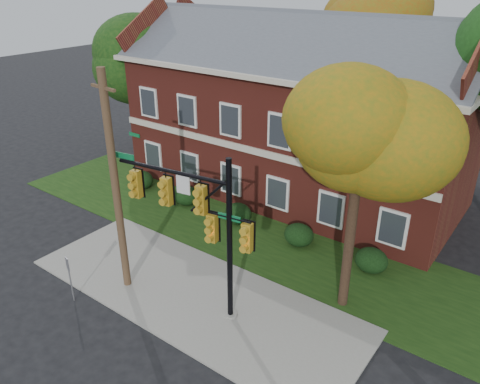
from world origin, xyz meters
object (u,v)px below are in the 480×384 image
Objects in this scene: hedge_center at (238,214)px; tree_near_right at (367,140)px; hedge_left at (186,195)px; sign_post at (69,272)px; hedge_far_right at (371,260)px; tree_left_rear at (152,57)px; hedge_right at (299,235)px; apartment_building at (296,104)px; utility_pole at (115,186)px; hedge_far_left at (142,180)px; traffic_signal at (201,217)px; tree_far_rear at (383,19)px.

hedge_center is 0.16× the size of tree_near_right.
sign_post is (2.07, -8.70, 0.81)m from hedge_left.
hedge_far_right is at bearing 0.00° from hedge_left.
hedge_left is at bearing -33.59° from tree_left_rear.
sign_post is at bearing -119.53° from hedge_right.
sign_post is (-8.65, -5.87, -5.34)m from tree_near_right.
apartment_building is at bearing 123.67° from hedge_right.
utility_pole is 3.73m from sign_post.
hedge_far_left is (-7.00, -5.25, -4.46)m from apartment_building.
hedge_far_left is 0.22× the size of traffic_signal.
apartment_building is 1.63× the size of tree_far_rear.
traffic_signal is (-4.33, -3.17, -2.78)m from tree_near_right.
hedge_left is 0.22× the size of traffic_signal.
tree_left_rear is 4.52× the size of sign_post.
tree_near_right reaches higher than sign_post.
tree_left_rear is (-9.73, -1.12, 1.69)m from apartment_building.
utility_pole is at bearing -66.24° from hedge_left.
traffic_signal is at bearing -124.38° from hedge_far_right.
traffic_signal reaches higher than hedge_right.
traffic_signal is at bearing -64.30° from hedge_center.
hedge_far_left is 1.00× the size of hedge_right.
tree_left_rear reaches higher than hedge_right.
tree_left_rear is (-9.73, 4.14, 6.16)m from hedge_center.
traffic_signal is 0.72× the size of utility_pole.
tree_left_rear is (-16.95, 6.97, 0.01)m from tree_near_right.
hedge_left and hedge_center have the same top height.
apartment_building is at bearing 6.54° from tree_left_rear.
apartment_building is at bearing 56.33° from hedge_left.
tree_near_right is at bearing 33.25° from utility_pole.
hedge_far_left is 3.50m from hedge_left.
tree_far_rear reaches higher than hedge_left.
hedge_far_left and hedge_left have the same top height.
hedge_left is 0.16× the size of utility_pole.
tree_near_right reaches higher than hedge_right.
sign_post is at bearing -57.11° from tree_left_rear.
sign_post is (-0.92, -1.89, -3.08)m from utility_pole.
utility_pole is at bearing -120.45° from hedge_right.
tree_far_rear is (-2.16, 13.09, 8.32)m from hedge_right.
hedge_right is (3.50, 0.00, 0.00)m from hedge_center.
apartment_building is 7.73m from hedge_right.
sign_post is (-4.32, -2.69, -2.55)m from traffic_signal.
hedge_far_right is at bearing -13.89° from tree_left_rear.
utility_pole is (-3.39, -0.80, 0.53)m from traffic_signal.
utility_pole is at bearing -49.87° from tree_left_rear.
hedge_left is at bearing 119.79° from utility_pole.
tree_left_rear is at bearing 140.98° from sign_post.
utility_pole is at bearing -95.30° from tree_far_rear.
tree_far_rear is at bearing 38.97° from tree_left_rear.
hedge_right is at bearing -56.33° from apartment_building.
hedge_left is at bearing 180.00° from hedge_far_right.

